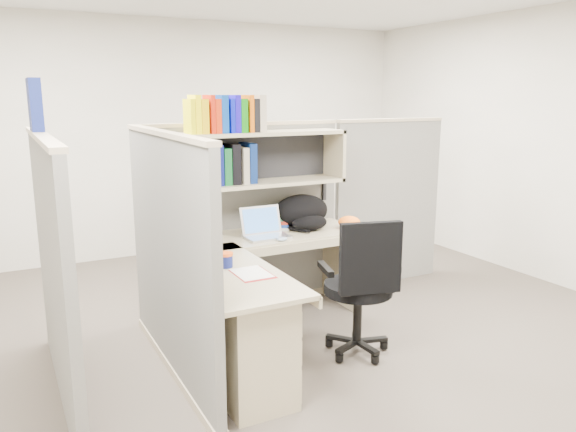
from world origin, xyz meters
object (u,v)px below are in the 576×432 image
snack_canister (226,260)px  desk (257,313)px  backpack (305,212)px  task_chair (360,308)px  laptop (267,223)px

snack_canister → desk: bearing=-48.7°
backpack → snack_canister: size_ratio=4.86×
desk → snack_canister: (-0.15, 0.17, 0.34)m
task_chair → desk: bearing=173.5°
desk → task_chair: 0.77m
desk → backpack: 1.31m
desk → task_chair: task_chair is taller
desk → task_chair: size_ratio=1.69×
desk → laptop: laptop is taller
laptop → task_chair: task_chair is taller
desk → backpack: backpack is taller
desk → backpack: bearing=46.3°
desk → laptop: (0.43, 0.75, 0.42)m
task_chair → snack_canister: bearing=164.2°
desk → snack_canister: bearing=131.3°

